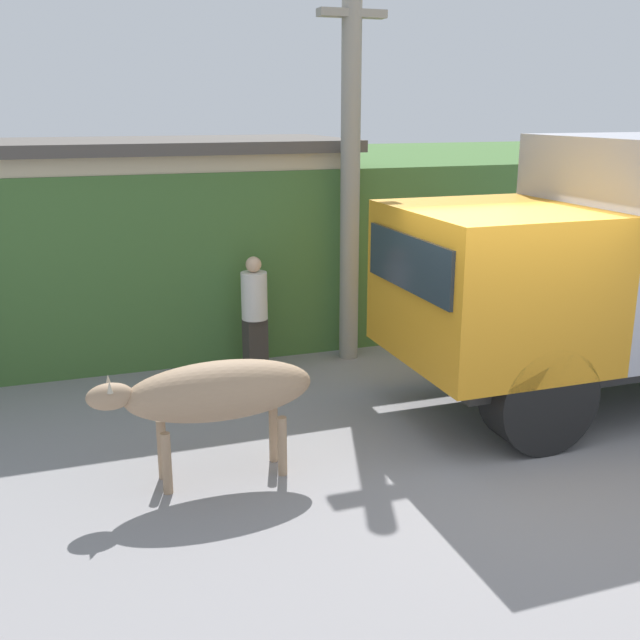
# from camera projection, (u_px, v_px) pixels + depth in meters

# --- Properties ---
(ground_plane) EXTENTS (60.00, 60.00, 0.00)m
(ground_plane) POSITION_uv_depth(u_px,v_px,m) (509.00, 458.00, 7.63)
(ground_plane) COLOR gray
(hillside_embankment) EXTENTS (32.00, 6.85, 2.62)m
(hillside_embankment) POSITION_uv_depth(u_px,v_px,m) (294.00, 227.00, 13.90)
(hillside_embankment) COLOR #426B33
(hillside_embankment) RESTS_ON ground_plane
(building_backdrop) EXTENTS (5.32, 2.70, 3.01)m
(building_backdrop) POSITION_uv_depth(u_px,v_px,m) (164.00, 243.00, 10.99)
(building_backdrop) COLOR #C6B793
(building_backdrop) RESTS_ON ground_plane
(brown_cow) EXTENTS (2.10, 0.57, 1.17)m
(brown_cow) POSITION_uv_depth(u_px,v_px,m) (216.00, 393.00, 7.01)
(brown_cow) COLOR #9E7F60
(brown_cow) RESTS_ON ground_plane
(pedestrian_on_hill) EXTENTS (0.43, 0.43, 1.57)m
(pedestrian_on_hill) POSITION_uv_depth(u_px,v_px,m) (255.00, 310.00, 9.94)
(pedestrian_on_hill) COLOR #38332D
(pedestrian_on_hill) RESTS_ON ground_plane
(utility_pole) EXTENTS (0.90, 0.26, 5.22)m
(utility_pole) POSITION_uv_depth(u_px,v_px,m) (350.00, 165.00, 9.99)
(utility_pole) COLOR gray
(utility_pole) RESTS_ON ground_plane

